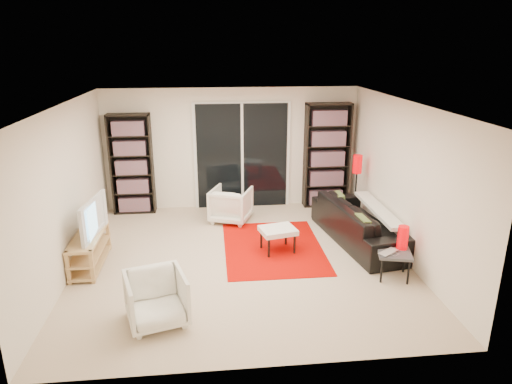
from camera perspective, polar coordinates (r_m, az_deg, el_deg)
floor at (r=7.18m, az=-1.75°, el=-8.42°), size 5.00×5.00×0.00m
wall_back at (r=9.14m, az=-3.03°, el=5.42°), size 5.00×0.02×2.40m
wall_front at (r=4.42m, az=0.61°, el=-8.94°), size 5.00×0.02×2.40m
wall_left at (r=7.02m, az=-22.66°, el=0.05°), size 0.02×5.00×2.40m
wall_right at (r=7.34m, az=18.02°, el=1.34°), size 0.02×5.00×2.40m
ceiling at (r=6.47m, az=-1.96°, el=10.95°), size 5.00×5.00×0.02m
sliding_door at (r=9.15m, az=-1.75°, el=4.49°), size 1.92×0.08×2.16m
bookshelf_left at (r=9.14m, az=-15.26°, el=3.35°), size 0.80×0.30×1.95m
bookshelf_right at (r=9.31m, az=8.85°, el=4.51°), size 0.90×0.30×2.10m
tv_stand at (r=7.32m, az=-20.08°, el=-6.77°), size 0.38×1.19×0.50m
tv at (r=7.12m, az=-20.37°, el=-2.99°), size 0.25×0.98×0.56m
rug at (r=7.57m, az=2.13°, el=-6.92°), size 1.59×2.15×0.01m
sofa at (r=7.89m, az=13.05°, el=-3.74°), size 1.24×2.39×0.67m
armchair_back at (r=8.56m, az=-3.15°, el=-1.58°), size 0.90×0.91×0.64m
armchair_front at (r=5.68m, az=-12.35°, el=-12.92°), size 0.85×0.86×0.63m
ottoman at (r=7.31m, az=2.75°, el=-4.94°), size 0.63×0.56×0.40m
side_table at (r=6.81m, az=16.89°, el=-7.51°), size 0.55×0.55×0.40m
laptop at (r=6.69m, az=16.55°, el=-7.37°), size 0.39×0.36×0.03m
table_lamp at (r=6.85m, az=17.87°, el=-5.43°), size 0.15×0.15×0.34m
floor_lamp at (r=8.69m, az=12.51°, el=2.52°), size 0.19×0.19×1.24m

